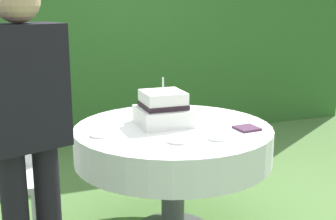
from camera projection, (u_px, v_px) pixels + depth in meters
foliage_hedge at (90, 25)px, 4.84m from camera, size 6.40×0.48×2.49m
cake_table at (173, 144)px, 2.86m from camera, size 1.24×1.24×0.73m
wedding_cake at (163, 109)px, 2.86m from camera, size 0.33×0.33×0.30m
serving_plate_near at (178, 141)px, 2.52m from camera, size 0.13×0.13×0.01m
serving_plate_far at (218, 138)px, 2.58m from camera, size 0.12×0.12×0.01m
serving_plate_left at (101, 135)px, 2.63m from camera, size 0.13×0.13×0.01m
serving_plate_right at (209, 111)px, 3.19m from camera, size 0.13×0.13×0.01m
napkin_stack at (247, 128)px, 2.77m from camera, size 0.14×0.14×0.01m
garden_chair at (5, 165)px, 2.70m from camera, size 0.44×0.44×0.89m
standing_person at (26, 130)px, 2.03m from camera, size 0.40×0.30×1.60m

